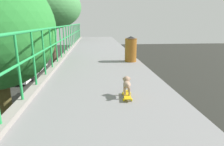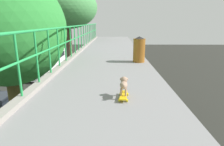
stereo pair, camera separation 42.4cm
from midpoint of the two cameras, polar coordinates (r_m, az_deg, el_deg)
The scene contains 7 objects.
car_silver_fifth at distance 12.81m, azimuth -28.18°, elevation -16.97°, with size 1.79×3.95×1.51m.
city_bus at distance 28.32m, azimuth -18.25°, elevation 3.45°, with size 2.59×10.07×3.15m.
roadside_tree_mid at distance 7.95m, azimuth -27.47°, elevation 10.74°, with size 4.26×4.26×8.90m.
roadside_tree_far at distance 16.86m, azimuth -12.52°, elevation 18.28°, with size 4.94×4.94×9.99m.
toy_skateboard at distance 3.71m, azimuth 6.78°, elevation -6.74°, with size 0.21×0.49×0.08m.
small_dog at distance 3.70m, azimuth 6.82°, elevation -3.22°, with size 0.18×0.38×0.32m.
litter_bin at distance 7.06m, azimuth 9.81°, elevation 7.04°, with size 0.44×0.44×0.93m.
Camera 2 is at (1.47, -2.04, 7.11)m, focal length 30.63 mm.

